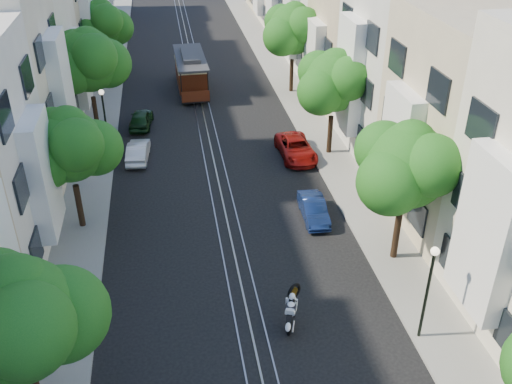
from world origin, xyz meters
name	(u,v)px	position (x,y,z in m)	size (l,w,h in m)	color
ground	(203,112)	(0.00, 28.00, 0.00)	(200.00, 200.00, 0.00)	black
sidewalk_east	(300,105)	(7.25, 28.00, 0.06)	(2.50, 80.00, 0.12)	gray
sidewalk_west	(101,118)	(-7.25, 28.00, 0.06)	(2.50, 80.00, 0.12)	gray
rail_left	(196,113)	(-0.55, 28.00, 0.01)	(0.06, 80.00, 0.02)	gray
rail_slot	(203,112)	(0.00, 28.00, 0.01)	(0.06, 80.00, 0.02)	gray
rail_right	(211,112)	(0.55, 28.00, 0.01)	(0.06, 80.00, 0.02)	gray
lane_line	(203,112)	(0.00, 28.00, 0.00)	(0.08, 80.00, 0.01)	tan
townhouses_east	(367,34)	(11.87, 27.91, 5.18)	(7.75, 72.00, 12.00)	beige
townhouses_west	(18,51)	(-11.87, 27.91, 5.08)	(7.75, 72.00, 11.76)	silver
tree_e_b	(408,168)	(7.26, 8.98, 4.73)	(4.93, 4.08, 6.68)	black
tree_e_c	(335,83)	(7.26, 19.98, 4.60)	(4.84, 3.99, 6.52)	black
tree_e_d	(294,30)	(7.26, 30.98, 4.87)	(5.01, 4.16, 6.85)	black
tree_w_a	(18,322)	(-7.14, 1.98, 4.73)	(4.93, 4.08, 6.68)	black
tree_w_b	(70,148)	(-7.14, 13.98, 4.40)	(4.72, 3.87, 6.27)	black
tree_w_c	(89,62)	(-7.14, 24.98, 5.07)	(5.13, 4.28, 7.09)	black
tree_w_d	(102,25)	(-7.14, 35.98, 4.60)	(4.84, 3.99, 6.52)	black
lamp_east	(429,280)	(6.30, 4.00, 2.85)	(0.32, 0.32, 4.16)	black
lamp_west	(104,112)	(-6.30, 22.00, 2.85)	(0.32, 0.32, 4.16)	black
sportbike_rider	(291,308)	(1.61, 5.55, 0.83)	(0.98, 1.77, 1.51)	black
cable_car	(191,70)	(-0.50, 32.73, 1.64)	(2.41, 7.26, 2.77)	black
parked_car_e_mid	(314,209)	(4.40, 12.91, 0.54)	(1.14, 3.26, 1.08)	#0E1C47
parked_car_e_far	(296,148)	(5.05, 19.86, 0.59)	(1.97, 4.26, 1.18)	maroon
parked_car_w_mid	(138,151)	(-4.53, 21.09, 0.56)	(1.19, 3.41, 1.12)	silver
parked_car_w_far	(141,119)	(-4.40, 26.09, 0.59)	(1.40, 3.48, 1.19)	black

